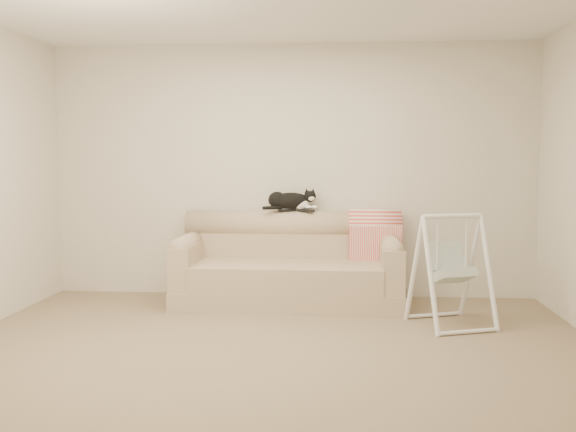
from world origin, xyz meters
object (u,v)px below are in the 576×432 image
object	(u,v)px
sofa	(289,268)
remote_a	(287,210)
remote_b	(306,210)
tuxedo_cat	(291,201)
baby_swing	(451,270)

from	to	relation	value
sofa	remote_a	world-z (taller)	remote_a
remote_b	tuxedo_cat	xyz separation A→B (m)	(-0.16, 0.04, 0.10)
tuxedo_cat	baby_swing	xyz separation A→B (m)	(1.45, -0.99, -0.52)
remote_a	tuxedo_cat	distance (m)	0.10
sofa	baby_swing	world-z (taller)	baby_swing
sofa	baby_swing	bearing A→B (deg)	-27.33
remote_b	tuxedo_cat	distance (m)	0.19
remote_b	remote_a	bearing A→B (deg)	172.70
remote_a	baby_swing	xyz separation A→B (m)	(1.49, -0.97, -0.43)
remote_a	baby_swing	size ratio (longest dim) A/B	0.19
remote_a	sofa	bearing A→B (deg)	-78.92
remote_b	tuxedo_cat	world-z (taller)	tuxedo_cat
tuxedo_cat	remote_a	bearing A→B (deg)	-159.21
sofa	tuxedo_cat	world-z (taller)	tuxedo_cat
sofa	remote_a	xyz separation A→B (m)	(-0.04, 0.22, 0.56)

